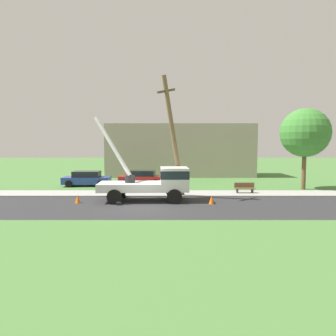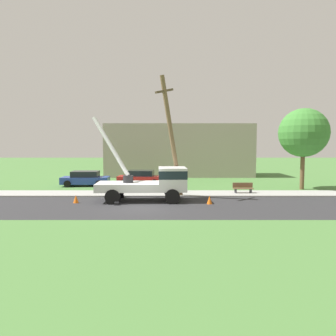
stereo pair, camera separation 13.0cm
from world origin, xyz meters
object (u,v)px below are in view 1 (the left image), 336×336
traffic_cone_behind (77,199)px  parked_sedan_blue (86,179)px  roadside_tree_near (304,133)px  parked_sedan_red (141,178)px  park_bench (244,188)px  leaning_utility_pole (172,136)px  utility_truck (155,181)px  traffic_cone_ahead (210,200)px

traffic_cone_behind → parked_sedan_blue: 8.74m
parked_sedan_blue → roadside_tree_near: roadside_tree_near is taller
parked_sedan_blue → parked_sedan_red: 5.25m
park_bench → parked_sedan_blue: bearing=161.0°
parked_sedan_red → traffic_cone_behind: bearing=-110.7°
traffic_cone_behind → park_bench: park_bench is taller
parked_sedan_blue → park_bench: parked_sedan_blue is taller
leaning_utility_pole → parked_sedan_red: 8.94m
utility_truck → park_bench: bearing=23.2°
parked_sedan_red → traffic_cone_ahead: bearing=-61.1°
parked_sedan_red → roadside_tree_near: (14.46, -3.03, 4.23)m
leaning_utility_pole → park_bench: leaning_utility_pole is taller
utility_truck → roadside_tree_near: roadside_tree_near is taller
traffic_cone_ahead → parked_sedan_red: 11.21m
traffic_cone_behind → parked_sedan_red: parked_sedan_red is taller
traffic_cone_behind → parked_sedan_red: bearing=69.3°
traffic_cone_ahead → parked_sedan_blue: (-10.60, 8.95, 0.43)m
leaning_utility_pole → traffic_cone_ahead: bearing=-42.2°
traffic_cone_ahead → roadside_tree_near: size_ratio=0.08×
traffic_cone_behind → traffic_cone_ahead: bearing=-2.4°
leaning_utility_pole → parked_sedan_red: bearing=111.2°
utility_truck → traffic_cone_behind: 5.42m
traffic_cone_ahead → traffic_cone_behind: size_ratio=1.00×
traffic_cone_ahead → park_bench: size_ratio=0.35×
utility_truck → parked_sedan_red: utility_truck is taller
park_bench → roadside_tree_near: bearing=24.0°
traffic_cone_behind → parked_sedan_blue: bearing=100.7°
leaning_utility_pole → roadside_tree_near: (11.54, 4.51, 0.42)m
parked_sedan_red → roadside_tree_near: size_ratio=0.64×
roadside_tree_near → traffic_cone_behind: bearing=-160.4°
utility_truck → traffic_cone_behind: utility_truck is taller
traffic_cone_ahead → parked_sedan_red: bearing=118.9°
parked_sedan_blue → leaning_utility_pole: bearing=-39.5°
utility_truck → parked_sedan_blue: 10.38m
utility_truck → parked_sedan_red: 8.80m
traffic_cone_ahead → traffic_cone_behind: (-8.99, 0.37, 0.00)m
leaning_utility_pole → parked_sedan_red: size_ratio=1.95×
roadside_tree_near → leaning_utility_pole: bearing=-158.7°
parked_sedan_blue → park_bench: (13.83, -4.77, -0.25)m
leaning_utility_pole → roadside_tree_near: 12.40m
utility_truck → traffic_cone_behind: (-5.23, -0.82, -1.13)m
traffic_cone_ahead → parked_sedan_red: (-5.42, 9.81, 0.43)m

